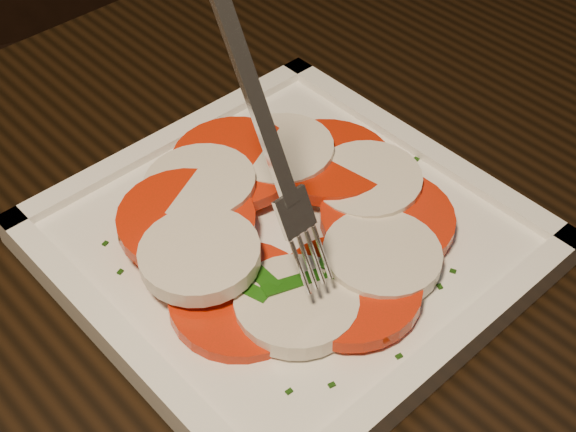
{
  "coord_description": "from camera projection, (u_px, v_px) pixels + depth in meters",
  "views": [
    {
      "loc": [
        -0.49,
        -0.31,
        1.11
      ],
      "look_at": [
        -0.29,
        -0.05,
        0.78
      ],
      "focal_mm": 50.0,
      "sensor_mm": 36.0,
      "label": 1
    }
  ],
  "objects": [
    {
      "name": "table",
      "position": [
        415.0,
        399.0,
        0.52
      ],
      "size": [
        1.26,
        0.9,
        0.75
      ],
      "rotation": [
        0.0,
        0.0,
        0.09
      ],
      "color": "black",
      "rests_on": "ground"
    },
    {
      "name": "chair",
      "position": [
        87.0,
        18.0,
        1.07
      ],
      "size": [
        0.52,
        0.52,
        0.93
      ],
      "rotation": [
        0.0,
        0.0,
        -0.26
      ],
      "color": "black",
      "rests_on": "ground"
    },
    {
      "name": "plate",
      "position": [
        288.0,
        243.0,
        0.48
      ],
      "size": [
        0.27,
        0.27,
        0.01
      ],
      "primitive_type": "cube",
      "rotation": [
        0.0,
        0.0,
        0.09
      ],
      "color": "white",
      "rests_on": "table"
    },
    {
      "name": "caprese_salad",
      "position": [
        288.0,
        221.0,
        0.46
      ],
      "size": [
        0.2,
        0.2,
        0.03
      ],
      "color": "red",
      "rests_on": "plate"
    },
    {
      "name": "fork",
      "position": [
        251.0,
        119.0,
        0.38
      ],
      "size": [
        0.04,
        0.09,
        0.16
      ],
      "primitive_type": null,
      "rotation": [
        0.0,
        0.0,
        0.09
      ],
      "color": "white",
      "rests_on": "caprese_salad"
    }
  ]
}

